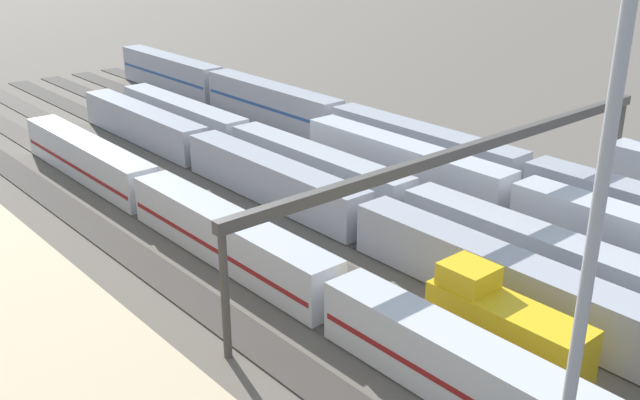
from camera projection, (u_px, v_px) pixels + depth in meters
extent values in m
plane|color=#60594F|center=(354.00, 205.00, 65.68)|extent=(400.00, 400.00, 0.00)
cube|color=#3D3833|center=(491.00, 158.00, 77.78)|extent=(140.00, 2.80, 0.12)
cube|color=#3D3833|center=(461.00, 168.00, 74.75)|extent=(140.00, 2.80, 0.12)
cube|color=#3D3833|center=(428.00, 179.00, 71.72)|extent=(140.00, 2.80, 0.12)
cube|color=#3D3833|center=(393.00, 191.00, 68.69)|extent=(140.00, 2.80, 0.12)
cube|color=#3D3833|center=(354.00, 204.00, 65.66)|extent=(140.00, 2.80, 0.12)
cube|color=#3D3833|center=(312.00, 218.00, 62.63)|extent=(140.00, 2.80, 0.12)
cube|color=#4C443D|center=(265.00, 234.00, 59.60)|extent=(140.00, 2.80, 0.12)
cube|color=#4C443D|center=(213.00, 251.00, 56.57)|extent=(140.00, 2.80, 0.12)
cube|color=#3D3833|center=(155.00, 271.00, 53.54)|extent=(140.00, 2.80, 0.12)
cube|color=#B7BABF|center=(538.00, 254.00, 51.63)|extent=(23.00, 3.00, 3.80)
cube|color=maroon|center=(537.00, 262.00, 51.84)|extent=(22.40, 3.06, 0.36)
cube|color=#B7BABF|center=(316.00, 169.00, 68.66)|extent=(23.00, 3.00, 3.80)
cube|color=maroon|center=(316.00, 170.00, 68.70)|extent=(22.40, 3.06, 0.36)
cube|color=#B7BABF|center=(182.00, 117.00, 85.69)|extent=(23.00, 3.00, 3.80)
cube|color=maroon|center=(182.00, 120.00, 85.84)|extent=(22.40, 3.06, 0.36)
cube|color=silver|center=(403.00, 168.00, 66.91)|extent=(23.00, 3.00, 5.00)
cube|color=#1E6B9E|center=(403.00, 174.00, 67.09)|extent=(22.40, 3.06, 0.36)
cube|color=silver|center=(494.00, 387.00, 37.30)|extent=(23.00, 3.00, 3.80)
cube|color=maroon|center=(494.00, 391.00, 37.39)|extent=(22.40, 3.06, 0.36)
cube|color=silver|center=(227.00, 237.00, 54.33)|extent=(23.00, 3.00, 3.80)
cube|color=maroon|center=(228.00, 242.00, 54.47)|extent=(22.40, 3.06, 0.36)
cube|color=silver|center=(88.00, 159.00, 71.36)|extent=(23.00, 3.00, 3.80)
cube|color=maroon|center=(89.00, 163.00, 71.52)|extent=(22.40, 3.06, 0.36)
cube|color=#A8AAB2|center=(421.00, 152.00, 71.55)|extent=(23.00, 3.00, 5.00)
cube|color=#285193|center=(421.00, 157.00, 71.76)|extent=(22.40, 3.06, 0.36)
cube|color=#A8AAB2|center=(272.00, 105.00, 88.58)|extent=(23.00, 3.00, 5.00)
cube|color=#285193|center=(272.00, 104.00, 88.55)|extent=(22.40, 3.06, 0.36)
cube|color=#A8AAB2|center=(170.00, 73.00, 105.61)|extent=(23.00, 3.00, 5.00)
cube|color=#285193|center=(170.00, 74.00, 105.63)|extent=(22.40, 3.06, 0.36)
cube|color=gold|center=(507.00, 332.00, 42.37)|extent=(10.00, 3.00, 3.60)
cube|color=gold|center=(469.00, 275.00, 43.55)|extent=(3.00, 2.70, 1.40)
cube|color=#A8AAB2|center=(492.00, 275.00, 48.75)|extent=(23.00, 3.00, 3.80)
cube|color=#A8AAB2|center=(272.00, 180.00, 65.78)|extent=(23.00, 3.00, 3.80)
cube|color=#A8AAB2|center=(143.00, 124.00, 82.81)|extent=(23.00, 3.00, 3.80)
cylinder|color=#9EA0A5|center=(592.00, 251.00, 22.36)|extent=(0.44, 0.44, 29.98)
cylinder|color=#4C4742|center=(618.00, 146.00, 68.73)|extent=(0.50, 0.50, 8.00)
cylinder|color=#4C4742|center=(225.00, 297.00, 41.94)|extent=(0.50, 0.50, 8.00)
cube|color=#4C4742|center=(473.00, 148.00, 53.70)|extent=(0.70, 45.00, 0.80)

